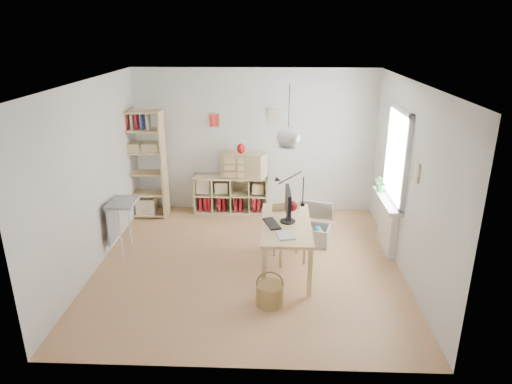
{
  "coord_description": "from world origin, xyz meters",
  "views": [
    {
      "loc": [
        0.35,
        -6.12,
        3.39
      ],
      "look_at": [
        0.1,
        0.3,
        1.05
      ],
      "focal_mm": 32.0,
      "sensor_mm": 36.0,
      "label": 1
    }
  ],
  "objects_px": {
    "chair": "(288,229)",
    "tall_bookshelf": "(142,160)",
    "desk": "(286,229)",
    "cube_shelf": "(230,197)",
    "drawer_chest": "(244,165)",
    "storage_chest": "(312,230)",
    "monitor": "(288,204)"
  },
  "relations": [
    {
      "from": "storage_chest",
      "to": "desk",
      "type": "bearing_deg",
      "value": -101.07
    },
    {
      "from": "storage_chest",
      "to": "drawer_chest",
      "type": "bearing_deg",
      "value": 148.72
    },
    {
      "from": "drawer_chest",
      "to": "cube_shelf",
      "type": "bearing_deg",
      "value": -171.0
    },
    {
      "from": "cube_shelf",
      "to": "chair",
      "type": "height_order",
      "value": "chair"
    },
    {
      "from": "cube_shelf",
      "to": "storage_chest",
      "type": "relative_size",
      "value": 1.73
    },
    {
      "from": "cube_shelf",
      "to": "tall_bookshelf",
      "type": "height_order",
      "value": "tall_bookshelf"
    },
    {
      "from": "monitor",
      "to": "chair",
      "type": "bearing_deg",
      "value": 83.66
    },
    {
      "from": "chair",
      "to": "storage_chest",
      "type": "relative_size",
      "value": 1.09
    },
    {
      "from": "tall_bookshelf",
      "to": "monitor",
      "type": "bearing_deg",
      "value": -36.19
    },
    {
      "from": "desk",
      "to": "drawer_chest",
      "type": "height_order",
      "value": "drawer_chest"
    },
    {
      "from": "tall_bookshelf",
      "to": "chair",
      "type": "height_order",
      "value": "tall_bookshelf"
    },
    {
      "from": "desk",
      "to": "chair",
      "type": "xyz_separation_m",
      "value": [
        0.04,
        0.35,
        -0.15
      ]
    },
    {
      "from": "monitor",
      "to": "cube_shelf",
      "type": "bearing_deg",
      "value": 113.05
    },
    {
      "from": "cube_shelf",
      "to": "chair",
      "type": "bearing_deg",
      "value": -60.45
    },
    {
      "from": "desk",
      "to": "monitor",
      "type": "distance_m",
      "value": 0.37
    },
    {
      "from": "monitor",
      "to": "drawer_chest",
      "type": "height_order",
      "value": "monitor"
    },
    {
      "from": "monitor",
      "to": "drawer_chest",
      "type": "xyz_separation_m",
      "value": [
        -0.77,
        2.15,
        -0.08
      ]
    },
    {
      "from": "chair",
      "to": "storage_chest",
      "type": "height_order",
      "value": "chair"
    },
    {
      "from": "cube_shelf",
      "to": "monitor",
      "type": "height_order",
      "value": "monitor"
    },
    {
      "from": "desk",
      "to": "tall_bookshelf",
      "type": "distance_m",
      "value": 3.27
    },
    {
      "from": "storage_chest",
      "to": "drawer_chest",
      "type": "xyz_separation_m",
      "value": [
        -1.2,
        1.24,
        0.74
      ]
    },
    {
      "from": "monitor",
      "to": "tall_bookshelf",
      "type": "bearing_deg",
      "value": 141.38
    },
    {
      "from": "drawer_chest",
      "to": "monitor",
      "type": "bearing_deg",
      "value": -52.88
    },
    {
      "from": "cube_shelf",
      "to": "drawer_chest",
      "type": "relative_size",
      "value": 1.76
    },
    {
      "from": "chair",
      "to": "monitor",
      "type": "relative_size",
      "value": 1.58
    },
    {
      "from": "chair",
      "to": "tall_bookshelf",
      "type": "bearing_deg",
      "value": 133.5
    },
    {
      "from": "tall_bookshelf",
      "to": "chair",
      "type": "xyz_separation_m",
      "value": [
        2.63,
        -1.6,
        -0.59
      ]
    },
    {
      "from": "desk",
      "to": "storage_chest",
      "type": "xyz_separation_m",
      "value": [
        0.46,
        0.95,
        -0.45
      ]
    },
    {
      "from": "desk",
      "to": "cube_shelf",
      "type": "bearing_deg",
      "value": 114.61
    },
    {
      "from": "tall_bookshelf",
      "to": "drawer_chest",
      "type": "xyz_separation_m",
      "value": [
        1.84,
        0.24,
        -0.14
      ]
    },
    {
      "from": "cube_shelf",
      "to": "chair",
      "type": "relative_size",
      "value": 1.59
    },
    {
      "from": "monitor",
      "to": "desk",
      "type": "bearing_deg",
      "value": -118.8
    }
  ]
}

